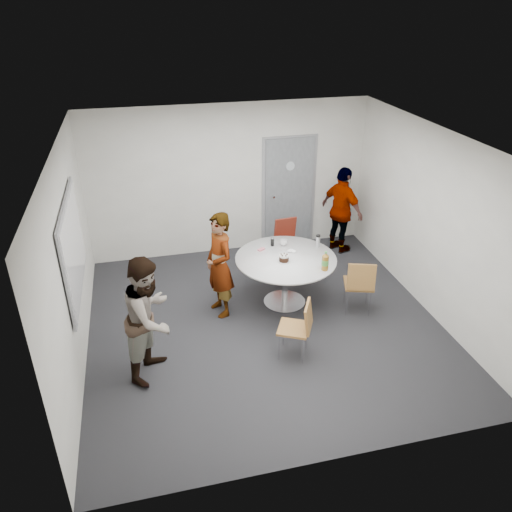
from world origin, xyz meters
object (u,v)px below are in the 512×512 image
object	(u,v)px
person_main	(220,265)
person_left	(150,317)
chair_near_right	(360,282)
chair_far	(287,238)
chair_near_left	(300,324)
whiteboard	(73,248)
table	(287,264)
person_right	(342,211)
door	(289,193)

from	to	relation	value
person_main	person_left	xyz separation A→B (m)	(-1.05, -1.10, 0.01)
chair_near_right	chair_far	distance (m)	1.80
chair_near_left	chair_near_right	world-z (taller)	chair_near_right
chair_near_left	person_left	size ratio (longest dim) A/B	0.50
whiteboard	chair_near_left	world-z (taller)	whiteboard
table	chair_near_left	size ratio (longest dim) A/B	1.85
chair_far	person_right	xyz separation A→B (m)	(1.12, 0.31, 0.28)
chair_near_left	person_main	size ratio (longest dim) A/B	0.51
person_main	person_right	size ratio (longest dim) A/B	1.00
person_right	chair_near_left	bearing A→B (deg)	124.42
door	chair_far	bearing A→B (deg)	-107.62
chair_far	person_right	world-z (taller)	person_right
door	chair_near_left	world-z (taller)	door
person_main	person_left	world-z (taller)	person_left
door	table	xyz separation A→B (m)	(-0.63, -2.01, -0.35)
person_left	person_right	xyz separation A→B (m)	(3.57, 2.59, -0.01)
person_main	person_right	world-z (taller)	person_right
door	whiteboard	xyz separation A→B (m)	(-3.56, -2.28, 0.42)
table	door	bearing A→B (deg)	72.54
person_left	whiteboard	bearing A→B (deg)	74.02
whiteboard	person_left	xyz separation A→B (m)	(0.84, -0.84, -0.64)
whiteboard	chair_near_right	distance (m)	4.00
chair_far	person_main	bearing A→B (deg)	34.68
chair_near_right	person_left	world-z (taller)	person_left
chair_near_right	chair_far	bearing A→B (deg)	127.37
door	table	distance (m)	2.14
whiteboard	chair_far	size ratio (longest dim) A/B	2.20
whiteboard	chair_far	world-z (taller)	whiteboard
person_left	person_right	world-z (taller)	person_left
chair_far	person_main	distance (m)	1.85
chair_near_right	person_left	xyz separation A→B (m)	(-3.04, -0.59, 0.28)
chair_near_right	person_right	xyz separation A→B (m)	(0.52, 2.00, 0.27)
table	chair_near_right	size ratio (longest dim) A/B	1.72
chair_near_left	person_main	bearing A→B (deg)	60.45
whiteboard	chair_near_left	bearing A→B (deg)	-20.11
person_right	chair_far	bearing A→B (deg)	81.38
table	chair_near_left	bearing A→B (deg)	-99.20
person_main	person_left	distance (m)	1.53
chair_far	person_left	bearing A→B (deg)	37.46
chair_near_right	table	bearing A→B (deg)	169.63
chair_far	person_left	xyz separation A→B (m)	(-2.45, -2.28, 0.29)
table	person_right	distance (m)	2.10
table	person_left	xyz separation A→B (m)	(-2.08, -1.11, 0.14)
chair_far	person_left	world-z (taller)	person_left
chair_near_right	person_right	bearing A→B (deg)	93.42
table	chair_near_left	world-z (taller)	table
person_main	person_right	bearing A→B (deg)	104.44
person_left	chair_far	bearing A→B (deg)	-18.06
door	person_left	bearing A→B (deg)	-131.00
door	chair_near_right	xyz separation A→B (m)	(0.33, -2.53, -0.49)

